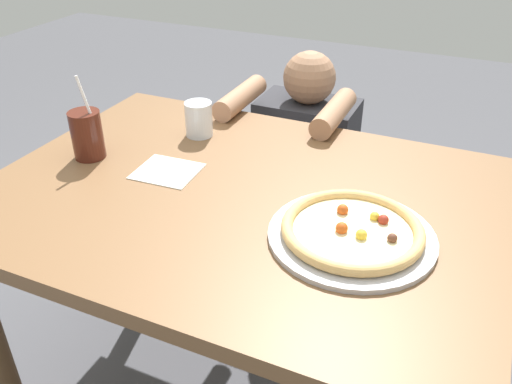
# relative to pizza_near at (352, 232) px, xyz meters

# --- Properties ---
(dining_table) EXTENTS (1.27, 0.93, 0.75)m
(dining_table) POSITION_rel_pizza_near_xyz_m (-0.30, 0.08, -0.12)
(dining_table) COLOR brown
(dining_table) RESTS_ON ground
(pizza_near) EXTENTS (0.36, 0.36, 0.04)m
(pizza_near) POSITION_rel_pizza_near_xyz_m (0.00, 0.00, 0.00)
(pizza_near) COLOR #B7B7BC
(pizza_near) RESTS_ON dining_table
(drink_cup_colored) EXTENTS (0.09, 0.09, 0.23)m
(drink_cup_colored) POSITION_rel_pizza_near_xyz_m (-0.76, 0.08, 0.05)
(drink_cup_colored) COLOR #4C1E14
(drink_cup_colored) RESTS_ON dining_table
(water_cup_clear) EXTENTS (0.08, 0.08, 0.10)m
(water_cup_clear) POSITION_rel_pizza_near_xyz_m (-0.56, 0.33, 0.04)
(water_cup_clear) COLOR silver
(water_cup_clear) RESTS_ON dining_table
(paper_napkin) EXTENTS (0.17, 0.15, 0.00)m
(paper_napkin) POSITION_rel_pizza_near_xyz_m (-0.52, 0.09, -0.02)
(paper_napkin) COLOR white
(paper_napkin) RESTS_ON dining_table
(diner_seated) EXTENTS (0.39, 0.51, 0.90)m
(diner_seated) POSITION_rel_pizza_near_xyz_m (-0.38, 0.79, -0.35)
(diner_seated) COLOR #333847
(diner_seated) RESTS_ON ground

